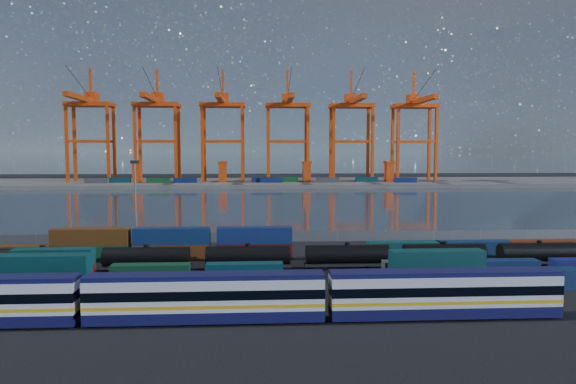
{
  "coord_description": "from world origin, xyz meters",
  "views": [
    {
      "loc": [
        -6.12,
        -74.91,
        18.32
      ],
      "look_at": [
        0.0,
        30.0,
        10.0
      ],
      "focal_mm": 32.0,
      "sensor_mm": 36.0,
      "label": 1
    }
  ],
  "objects": [
    {
      "name": "quay_containers",
      "position": [
        -11.0,
        195.46,
        3.3
      ],
      "size": [
        172.58,
        10.99,
        2.6
      ],
      "color": "navy",
      "rests_on": "far_quay"
    },
    {
      "name": "yard_light_mast",
      "position": [
        -30.0,
        26.0,
        9.3
      ],
      "size": [
        1.6,
        0.4,
        16.6
      ],
      "color": "slate",
      "rests_on": "ground"
    },
    {
      "name": "container_row_north",
      "position": [
        -11.41,
        11.6,
        2.01
      ],
      "size": [
        142.21,
        2.58,
        5.49
      ],
      "color": "navy",
      "rests_on": "ground"
    },
    {
      "name": "harbor_water",
      "position": [
        0.0,
        105.0,
        0.01
      ],
      "size": [
        700.0,
        700.0,
        0.0
      ],
      "primitive_type": "plane",
      "color": "#2E3943",
      "rests_on": "ground"
    },
    {
      "name": "passenger_train",
      "position": [
        -11.76,
        -20.81,
        2.69
      ],
      "size": [
        77.26,
        3.12,
        5.35
      ],
      "color": "silver",
      "rests_on": "ground"
    },
    {
      "name": "container_row_south",
      "position": [
        -17.17,
        -9.48,
        2.1
      ],
      "size": [
        139.2,
        2.51,
        5.35
      ],
      "color": "#3D4041",
      "rests_on": "ground"
    },
    {
      "name": "ground",
      "position": [
        0.0,
        0.0,
        0.0
      ],
      "size": [
        700.0,
        700.0,
        0.0
      ],
      "primitive_type": "plane",
      "color": "black",
      "rests_on": "ground"
    },
    {
      "name": "straddle_carriers",
      "position": [
        -2.5,
        200.0,
        7.82
      ],
      "size": [
        140.0,
        7.0,
        11.1
      ],
      "color": "#DE450F",
      "rests_on": "far_quay"
    },
    {
      "name": "distant_mountains",
      "position": [
        63.02,
        1600.0,
        220.29
      ],
      "size": [
        2470.0,
        1100.0,
        520.0
      ],
      "color": "#1E2630",
      "rests_on": "ground"
    },
    {
      "name": "gantry_cranes",
      "position": [
        -7.5,
        203.35,
        38.21
      ],
      "size": [
        198.97,
        46.03,
        62.33
      ],
      "color": "#DE450F",
      "rests_on": "ground"
    },
    {
      "name": "container_row_mid",
      "position": [
        5.7,
        -2.3,
        1.49
      ],
      "size": [
        100.61,
        2.24,
        4.77
      ],
      "color": "#5D0E18",
      "rests_on": "ground"
    },
    {
      "name": "waterfront_fence",
      "position": [
        -0.0,
        28.0,
        1.0
      ],
      "size": [
        160.12,
        0.12,
        2.2
      ],
      "color": "#595B5E",
      "rests_on": "ground"
    },
    {
      "name": "tanker_string",
      "position": [
        0.01,
        3.65,
        2.07
      ],
      "size": [
        121.93,
        2.89,
        4.13
      ],
      "color": "black",
      "rests_on": "ground"
    },
    {
      "name": "far_quay",
      "position": [
        0.0,
        210.0,
        1.0
      ],
      "size": [
        700.0,
        70.0,
        2.0
      ],
      "primitive_type": "cube",
      "color": "#514F4C",
      "rests_on": "ground"
    }
  ]
}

